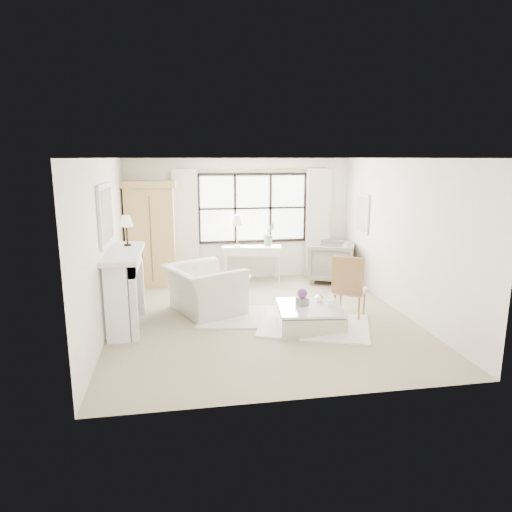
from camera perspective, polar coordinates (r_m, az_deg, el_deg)
The scene contains 32 objects.
floor at distance 7.95m, azimuth 0.66°, elevation -7.73°, with size 5.50×5.50×0.00m, color tan.
ceiling at distance 7.47m, azimuth 0.71°, elevation 12.14°, with size 5.50×5.50×0.00m, color white.
wall_back at distance 10.28m, azimuth -2.07°, elevation 4.60°, with size 5.00×5.00×0.00m, color white.
wall_front at distance 4.98m, azimuth 6.37°, elevation -3.70°, with size 5.00×5.00×0.00m, color white.
wall_left at distance 7.56m, azimuth -18.30°, elevation 1.23°, with size 5.50×5.50×0.00m, color white.
wall_right at distance 8.40m, azimuth 17.72°, elevation 2.32°, with size 5.50×5.50×0.00m, color white.
window_pane at distance 10.27m, azimuth -0.40°, elevation 6.01°, with size 2.40×0.02×1.50m, color white.
window_frame at distance 10.26m, azimuth -0.39°, elevation 6.00°, with size 2.50×0.04×1.50m, color black, non-canonical shape.
curtain_rod at distance 10.16m, azimuth -0.35°, elevation 10.86°, with size 0.04×0.04×3.30m, color #BA8540.
curtain_left at distance 10.11m, azimuth -8.76°, elevation 3.68°, with size 0.55×0.10×2.47m, color silver.
curtain_right at distance 10.58m, azimuth 7.74°, elevation 4.09°, with size 0.55×0.10×2.47m, color silver.
fireplace at distance 7.69m, azimuth -16.28°, elevation -3.84°, with size 0.58×1.66×1.26m.
mirror_frame at distance 7.49m, azimuth -18.32°, elevation 4.93°, with size 0.05×1.15×0.95m, color silver.
mirror_glass at distance 7.48m, azimuth -18.09°, elevation 4.94°, with size 0.02×1.00×0.80m, color silver.
art_frame at distance 9.89m, azimuth 13.16°, elevation 5.15°, with size 0.04×0.62×0.82m, color silver.
art_canvas at distance 9.88m, azimuth 13.05°, elevation 5.15°, with size 0.01×0.52×0.72m, color #C6B299.
mantel_lamp at distance 7.88m, azimuth -15.91°, elevation 4.05°, with size 0.22×0.22×0.51m.
armoire at distance 9.99m, azimuth -12.93°, elevation 2.85°, with size 1.17×0.78×2.24m.
console_table at distance 10.15m, azimuth -0.54°, elevation -0.94°, with size 1.37×0.71×0.80m.
console_lamp at distance 9.91m, azimuth -2.40°, elevation 4.36°, with size 0.28×0.28×0.69m.
orchid_plant at distance 10.08m, azimuth 1.66°, elevation 2.75°, with size 0.28×0.22×0.51m, color #5C744D.
side_table at distance 8.75m, azimuth -1.92°, elevation -3.58°, with size 0.40×0.40×0.51m.
rug_left at distance 7.97m, azimuth -1.10°, elevation -7.56°, with size 1.65×1.16×0.03m, color silver.
rug_right at distance 7.61m, azimuth 7.28°, elevation -8.61°, with size 1.74×1.31×0.03m, color white.
club_armchair at distance 8.18m, azimuth -6.47°, elevation -4.16°, with size 1.28×1.12×0.83m, color silver.
wingback_chair at distance 10.27m, azimuth 9.36°, elevation -0.69°, with size 0.95×0.98×0.89m, color gray.
french_chair at distance 8.07m, azimuth 11.60°, elevation -5.33°, with size 0.67×0.67×1.08m.
coffee_table at distance 7.46m, azimuth 6.69°, elevation -7.69°, with size 1.11×1.11×0.38m.
planter_box at distance 7.40m, azimuth 5.79°, elevation -5.70°, with size 0.16×0.16×0.12m, color slate.
planter_flowers at distance 7.36m, azimuth 5.81°, elevation -4.67°, with size 0.16×0.16×0.16m, color #64307A.
pillar_candle at distance 7.37m, azimuth 9.25°, elevation -5.89°, with size 0.10×0.10×0.12m, color white.
coffee_vase at distance 7.62m, azimuth 7.88°, elevation -5.10°, with size 0.15×0.15×0.15m, color white.
Camera 1 is at (-1.34, -7.35, 2.71)m, focal length 32.00 mm.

